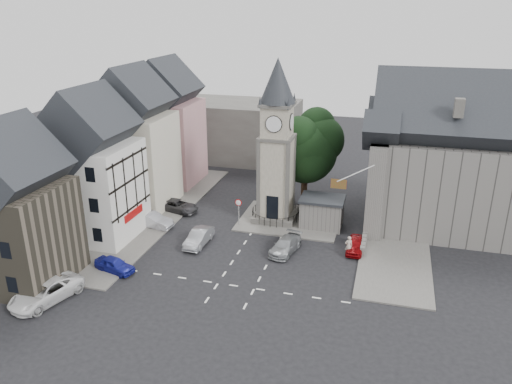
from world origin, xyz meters
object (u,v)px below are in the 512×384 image
(stone_shelter, at_px, (322,212))
(car_west_blue, at_px, (115,265))
(clock_tower, at_px, (277,143))
(car_east_red, at_px, (355,245))
(pedestrian, at_px, (349,246))

(stone_shelter, distance_m, car_west_blue, 20.34)
(clock_tower, height_order, car_east_red, clock_tower)
(stone_shelter, bearing_deg, car_west_blue, -138.36)
(pedestrian, bearing_deg, car_east_red, -135.69)
(stone_shelter, xyz_separation_m, car_west_blue, (-15.18, -13.50, -0.93))
(clock_tower, distance_m, stone_shelter, 8.15)
(car_west_blue, bearing_deg, clock_tower, -22.73)
(clock_tower, height_order, pedestrian, clock_tower)
(stone_shelter, xyz_separation_m, car_east_red, (3.70, -4.50, -0.93))
(clock_tower, xyz_separation_m, stone_shelter, (4.80, -0.49, -6.57))
(clock_tower, bearing_deg, car_east_red, -30.42)
(clock_tower, distance_m, car_east_red, 12.39)
(car_west_blue, bearing_deg, car_east_red, -50.67)
(car_west_blue, relative_size, car_east_red, 1.00)
(car_east_red, distance_m, pedestrian, 1.16)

